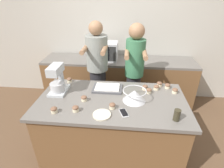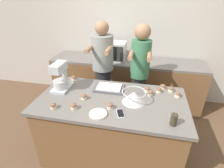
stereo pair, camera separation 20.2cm
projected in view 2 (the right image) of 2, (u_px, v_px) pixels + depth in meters
The scene contains 24 objects.
ground_plane at pixel (111, 151), 2.49m from camera, with size 16.00×16.00×0.00m, color brown.
back_wall at pixel (130, 31), 3.29m from camera, with size 10.00×0.06×2.70m.
island_counter at pixel (111, 127), 2.28m from camera, with size 1.76×0.93×0.88m.
back_counter at pixel (125, 82), 3.42m from camera, with size 2.80×0.60×0.89m.
person_left at pixel (103, 72), 2.77m from camera, with size 0.34×0.50×1.66m.
person_right at pixel (139, 75), 2.66m from camera, with size 0.31×0.48×1.64m.
stand_mixer at pixel (61, 78), 2.21m from camera, with size 0.20×0.30×0.36m.
mixing_bowl at pixel (134, 97), 1.98m from camera, with size 0.28×0.28×0.14m.
baking_tray at pixel (109, 88), 2.28m from camera, with size 0.38×0.25×0.04m.
microwave_oven at pixel (111, 51), 3.18m from camera, with size 0.52×0.33×0.32m.
cell_phone at pixel (120, 113), 1.82m from camera, with size 0.12×0.16×0.01m.
drinking_glass at pixel (174, 120), 1.65m from camera, with size 0.07×0.07×0.12m.
small_plate at pixel (98, 114), 1.81m from camera, with size 0.19×0.19×0.02m.
cupcake_0 at pixel (178, 94), 2.10m from camera, with size 0.07×0.07×0.07m.
cupcake_1 at pixel (171, 89), 2.22m from camera, with size 0.07×0.07×0.07m.
cupcake_2 at pixel (159, 90), 2.20m from camera, with size 0.07×0.07×0.07m.
cupcake_3 at pixel (147, 89), 2.21m from camera, with size 0.07×0.07×0.07m.
cupcake_4 at pixel (110, 106), 1.90m from camera, with size 0.07×0.07×0.07m.
cupcake_5 at pixel (84, 97), 2.06m from camera, with size 0.07×0.07×0.07m.
cupcake_6 at pixel (163, 87), 2.27m from camera, with size 0.07×0.07×0.07m.
cupcake_7 at pixel (53, 106), 1.89m from camera, with size 0.07×0.07×0.07m.
cupcake_8 at pixel (74, 78), 2.50m from camera, with size 0.07×0.07×0.07m.
cupcake_9 at pixel (74, 106), 1.89m from camera, with size 0.07×0.07×0.07m.
cupcake_10 at pixel (150, 93), 2.13m from camera, with size 0.07×0.07×0.07m.
Camera 2 is at (0.37, -1.70, 2.02)m, focal length 28.00 mm.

